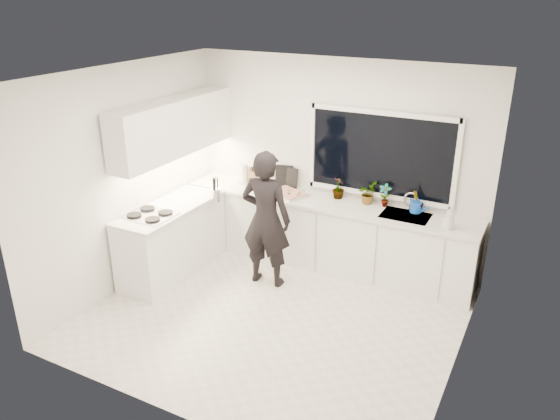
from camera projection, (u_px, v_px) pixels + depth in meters
The scene contains 25 objects.
floor at pixel (273, 317), 6.23m from camera, with size 4.00×3.50×0.02m, color beige.
wall_back at pixel (336, 163), 7.15m from camera, with size 4.00×0.02×2.70m, color white.
wall_left at pixel (126, 178), 6.58m from camera, with size 0.02×3.50×2.70m, color white.
wall_right at pixel (471, 247), 4.85m from camera, with size 0.02×3.50×2.70m, color white.
ceiling at pixel (272, 75), 5.19m from camera, with size 4.00×3.50×0.02m, color white.
window at pixel (381, 155), 6.79m from camera, with size 1.80×0.02×1.00m, color black.
base_cabinets_back at pixel (325, 234), 7.24m from camera, with size 3.92×0.58×0.88m, color white.
base_cabinets_left at pixel (172, 241), 7.06m from camera, with size 0.58×1.60×0.88m, color white.
countertop_back at pixel (326, 202), 7.06m from camera, with size 3.94×0.62×0.04m, color silver.
countertop_left at pixel (170, 208), 6.89m from camera, with size 0.62×1.60×0.04m, color silver.
upper_cabinets at pixel (174, 127), 6.86m from camera, with size 0.34×2.10×0.70m, color white.
sink at pixel (405, 219), 6.63m from camera, with size 0.58×0.42×0.14m, color silver.
faucet at pixel (411, 202), 6.73m from camera, with size 0.03×0.03×0.22m, color silver.
stovetop at pixel (150, 214), 6.60m from camera, with size 0.56×0.48×0.03m, color black.
person at pixel (266, 219), 6.64m from camera, with size 0.63×0.41×1.73m, color black.
pizza_tray at pixel (288, 193), 7.26m from camera, with size 0.48×0.35×0.03m, color silver.
pizza at pixel (288, 192), 7.26m from camera, with size 0.44×0.31×0.01m, color #AC1716.
watering_can at pixel (416, 207), 6.68m from camera, with size 0.14×0.14×0.13m, color blue.
paper_towel_roll at pixel (244, 174), 7.65m from camera, with size 0.11×0.11×0.26m, color silver.
knife_block at pixel (253, 176), 7.64m from camera, with size 0.13×0.10×0.22m, color #997447.
utensil_crock at pixel (216, 195), 7.04m from camera, with size 0.13×0.13×0.16m, color silver.
picture_frame_large at pixel (290, 178), 7.48m from camera, with size 0.22×0.02×0.28m, color black.
picture_frame_small at pixel (284, 176), 7.52m from camera, with size 0.25×0.02×0.30m, color black.
herb_plants at pixel (371, 194), 6.90m from camera, with size 1.25×0.28×0.30m.
soap_bottles at pixel (449, 218), 6.21m from camera, with size 0.15×0.14×0.28m.
Camera 1 is at (2.54, -4.64, 3.50)m, focal length 35.00 mm.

